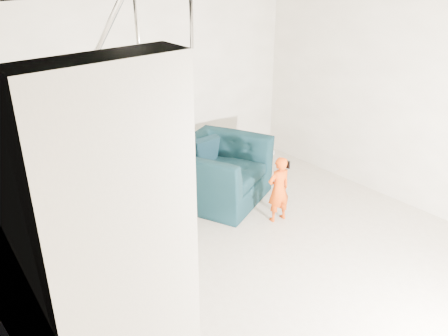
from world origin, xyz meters
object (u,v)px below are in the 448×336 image
Objects in this scene: armchair at (219,172)px; toddler at (279,189)px; side_table at (263,158)px; staircase at (72,256)px.

armchair is 1.44× the size of toddler.
toddler is at bearing -126.19° from side_table.
armchair is at bearing 26.61° from staircase.
toddler is 1.44m from side_table.
staircase reaches higher than armchair.
toddler is at bearing -99.84° from armchair.
staircase is at bearing -157.23° from side_table.
side_table is (1.06, 0.23, -0.17)m from armchair.
toddler is at bearing 7.89° from staircase.
toddler reaches higher than armchair.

